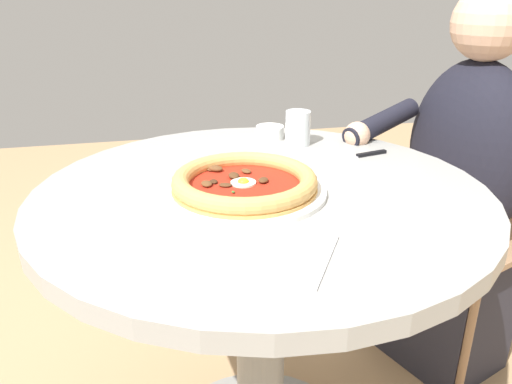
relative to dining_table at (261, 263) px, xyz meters
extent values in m
cylinder|color=#999993|center=(0.00, 0.00, 0.16)|extent=(0.94, 0.94, 0.04)
cylinder|color=gray|center=(0.00, 0.00, -0.21)|extent=(0.12, 0.12, 0.70)
cylinder|color=white|center=(0.02, -0.04, 0.19)|extent=(0.33, 0.33, 0.01)
cylinder|color=tan|center=(0.02, -0.04, 0.19)|extent=(0.29, 0.29, 0.01)
torus|color=tan|center=(0.02, -0.04, 0.21)|extent=(0.29, 0.29, 0.04)
cylinder|color=#A82314|center=(0.02, -0.04, 0.20)|extent=(0.27, 0.27, 0.00)
cylinder|color=white|center=(0.02, -0.04, 0.20)|extent=(0.05, 0.05, 0.00)
ellipsoid|color=yellow|center=(0.02, -0.04, 0.20)|extent=(0.02, 0.02, 0.02)
ellipsoid|color=#3D2314|center=(0.00, -0.10, 0.20)|extent=(0.02, 0.02, 0.01)
ellipsoid|color=brown|center=(-0.04, -0.02, 0.20)|extent=(0.03, 0.03, 0.01)
ellipsoid|color=brown|center=(-0.08, -0.10, 0.20)|extent=(0.03, 0.03, 0.01)
ellipsoid|color=#4C2D19|center=(0.02, -0.08, 0.20)|extent=(0.03, 0.03, 0.01)
ellipsoid|color=#4C2D19|center=(-0.02, -0.05, 0.21)|extent=(0.03, 0.02, 0.01)
ellipsoid|color=#4C2D19|center=(0.07, -0.15, 0.20)|extent=(0.03, 0.04, 0.01)
ellipsoid|color=brown|center=(-0.07, -0.08, 0.21)|extent=(0.04, 0.04, 0.01)
ellipsoid|color=brown|center=(0.01, -0.12, 0.20)|extent=(0.03, 0.02, 0.01)
ellipsoid|color=#4C2D19|center=(0.02, 0.00, 0.20)|extent=(0.03, 0.03, 0.01)
ellipsoid|color=#2D6B28|center=(0.02, -0.05, 0.20)|extent=(0.01, 0.01, 0.00)
ellipsoid|color=#2D6B28|center=(0.06, -0.07, 0.20)|extent=(0.01, 0.01, 0.00)
ellipsoid|color=#2D6B28|center=(0.03, -0.07, 0.20)|extent=(0.01, 0.01, 0.00)
cylinder|color=silver|center=(-0.28, 0.16, 0.22)|extent=(0.07, 0.07, 0.09)
cylinder|color=silver|center=(-0.28, 0.16, 0.19)|extent=(0.06, 0.06, 0.03)
cube|color=silver|center=(-0.13, 0.21, 0.18)|extent=(0.04, 0.13, 0.00)
cube|color=black|center=(-0.15, 0.32, 0.18)|extent=(0.03, 0.09, 0.01)
cylinder|color=white|center=(-0.35, 0.11, 0.20)|extent=(0.08, 0.08, 0.03)
cylinder|color=olive|center=(-0.35, 0.11, 0.21)|extent=(0.06, 0.06, 0.01)
cube|color=#BCBCC1|center=(0.31, 0.03, 0.18)|extent=(0.15, 0.10, 0.00)
cube|color=#282833|center=(-0.25, 0.66, -0.35)|extent=(0.42, 0.38, 0.45)
ellipsoid|color=black|center=(-0.25, 0.66, 0.13)|extent=(0.43, 0.34, 0.52)
sphere|color=tan|center=(-0.25, 0.66, 0.48)|extent=(0.20, 0.20, 0.20)
cylinder|color=black|center=(-0.30, 0.41, 0.22)|extent=(0.17, 0.26, 0.10)
sphere|color=tan|center=(-0.26, 0.32, 0.20)|extent=(0.07, 0.07, 0.07)
cube|color=#957050|center=(-0.26, 0.71, -0.13)|extent=(0.52, 0.52, 0.02)
cylinder|color=#8E6B4C|center=(-0.37, 0.47, -0.36)|extent=(0.02, 0.02, 0.44)
cylinder|color=#8E6B4C|center=(-0.03, 0.60, -0.36)|extent=(0.02, 0.02, 0.44)
cylinder|color=#8E6B4C|center=(-0.50, 0.81, -0.36)|extent=(0.02, 0.02, 0.44)
camera|label=1|loc=(0.95, -0.22, 0.58)|focal=35.48mm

